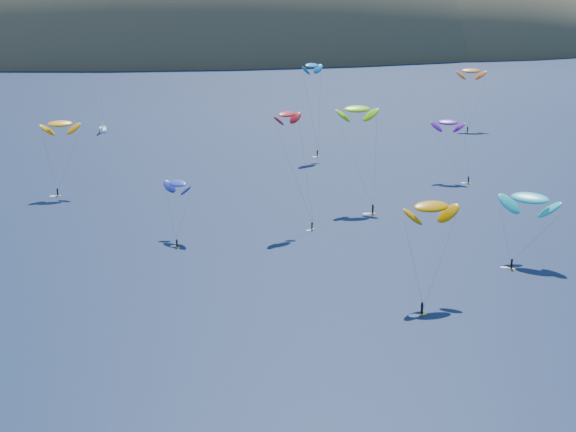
# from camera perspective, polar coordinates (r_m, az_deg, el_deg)

# --- Properties ---
(island) EXTENTS (730.00, 300.00, 210.00)m
(island) POSITION_cam_1_polar(r_m,az_deg,el_deg) (626.27, -3.51, 10.83)
(island) COLOR #3D3526
(island) RESTS_ON ground
(sailboat) EXTENTS (9.48, 8.22, 11.84)m
(sailboat) POSITION_cam_1_polar(r_m,az_deg,el_deg) (284.20, -13.03, 6.10)
(sailboat) COLOR white
(sailboat) RESTS_ON ground
(kitesurfer_1) EXTENTS (9.39, 7.58, 19.17)m
(kitesurfer_1) POSITION_cam_1_polar(r_m,az_deg,el_deg) (201.27, -15.89, 6.32)
(kitesurfer_1) COLOR yellow
(kitesurfer_1) RESTS_ON ground
(kitesurfer_2) EXTENTS (9.93, 12.23, 17.32)m
(kitesurfer_2) POSITION_cam_1_polar(r_m,az_deg,el_deg) (131.22, 10.14, 0.65)
(kitesurfer_2) COLOR yellow
(kitesurfer_2) RESTS_ON ground
(kitesurfer_3) EXTENTS (9.47, 13.42, 24.36)m
(kitesurfer_3) POSITION_cam_1_polar(r_m,az_deg,el_deg) (184.12, 4.93, 7.58)
(kitesurfer_3) COLOR yellow
(kitesurfer_3) RESTS_ON ground
(kitesurfer_4) EXTENTS (8.87, 9.96, 28.32)m
(kitesurfer_4) POSITION_cam_1_polar(r_m,az_deg,el_deg) (237.29, 1.72, 10.64)
(kitesurfer_4) COLOR yellow
(kitesurfer_4) RESTS_ON ground
(kitesurfer_5) EXTENTS (11.60, 11.58, 14.51)m
(kitesurfer_5) POSITION_cam_1_polar(r_m,az_deg,el_deg) (153.11, 16.81, 1.22)
(kitesurfer_5) COLOR yellow
(kitesurfer_5) RESTS_ON ground
(kitesurfer_6) EXTENTS (9.16, 11.64, 16.86)m
(kitesurfer_6) POSITION_cam_1_polar(r_m,az_deg,el_deg) (212.45, 11.31, 6.54)
(kitesurfer_6) COLOR yellow
(kitesurfer_6) RESTS_ON ground
(kitesurfer_9) EXTENTS (8.43, 10.68, 25.15)m
(kitesurfer_9) POSITION_cam_1_polar(r_m,az_deg,el_deg) (167.01, -0.07, 7.24)
(kitesurfer_9) COLOR yellow
(kitesurfer_9) RESTS_ON ground
(kitesurfer_10) EXTENTS (7.08, 13.02, 12.74)m
(kitesurfer_10) POSITION_cam_1_polar(r_m,az_deg,el_deg) (162.14, -7.87, 2.32)
(kitesurfer_10) COLOR yellow
(kitesurfer_10) RESTS_ON ground
(kitesurfer_11) EXTENTS (10.88, 14.58, 22.50)m
(kitesurfer_11) POSITION_cam_1_polar(r_m,az_deg,el_deg) (289.30, 12.89, 10.03)
(kitesurfer_11) COLOR yellow
(kitesurfer_11) RESTS_ON ground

